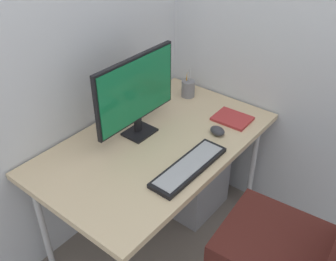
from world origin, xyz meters
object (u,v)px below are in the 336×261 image
object	(u,v)px
monitor	(137,92)
mouse	(217,131)
pen_holder	(188,88)
filing_cabinet	(182,167)
notebook	(232,119)
keyboard	(189,167)
office_chair	(303,239)

from	to	relation	value
monitor	mouse	bearing A→B (deg)	-53.50
monitor	pen_holder	xyz separation A→B (m)	(0.50, 0.03, -0.20)
filing_cabinet	notebook	size ratio (longest dim) A/B	2.73
filing_cabinet	monitor	xyz separation A→B (m)	(-0.33, 0.06, 0.68)
filing_cabinet	notebook	bearing A→B (deg)	-70.26
filing_cabinet	keyboard	xyz separation A→B (m)	(-0.41, -0.34, 0.44)
keyboard	office_chair	bearing A→B (deg)	-87.39
office_chair	keyboard	size ratio (longest dim) A/B	2.58
office_chair	keyboard	world-z (taller)	office_chair
notebook	pen_holder	bearing A→B (deg)	77.60
office_chair	filing_cabinet	world-z (taller)	office_chair
filing_cabinet	office_chair	bearing A→B (deg)	-112.70
office_chair	pen_holder	size ratio (longest dim) A/B	6.62
office_chair	notebook	bearing A→B (deg)	53.12
pen_holder	notebook	bearing A→B (deg)	-100.49
keyboard	notebook	xyz separation A→B (m)	(0.51, 0.06, -0.00)
filing_cabinet	keyboard	world-z (taller)	keyboard
keyboard	mouse	distance (m)	0.34
monitor	notebook	xyz separation A→B (m)	(0.43, -0.33, -0.24)
office_chair	monitor	world-z (taller)	office_chair
filing_cabinet	mouse	xyz separation A→B (m)	(-0.08, -0.29, 0.45)
monitor	mouse	size ratio (longest dim) A/B	6.10
filing_cabinet	notebook	distance (m)	0.53
keyboard	pen_holder	xyz separation A→B (m)	(0.58, 0.43, 0.04)
office_chair	pen_holder	world-z (taller)	office_chair
office_chair	monitor	distance (m)	1.04
pen_holder	filing_cabinet	bearing A→B (deg)	-151.28
office_chair	mouse	size ratio (longest dim) A/B	13.20
filing_cabinet	pen_holder	xyz separation A→B (m)	(0.17, 0.09, 0.49)
filing_cabinet	mouse	world-z (taller)	mouse
mouse	office_chair	bearing A→B (deg)	-101.11
office_chair	notebook	xyz separation A→B (m)	(0.48, 0.65, 0.10)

